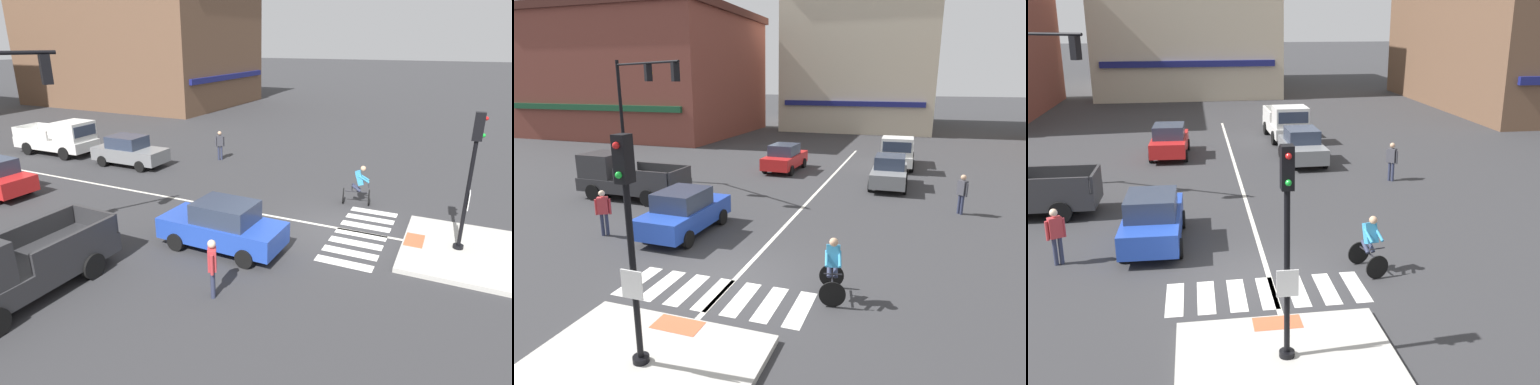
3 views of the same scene
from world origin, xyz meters
The scene contains 23 objects.
ground_plane centered at (0.00, 0.00, 0.00)m, with size 300.00×300.00×0.00m, color #333335.
traffic_island centered at (0.00, -4.00, 0.07)m, with size 4.49×3.38×0.15m, color #B2AFA8.
tactile_pad_front centered at (0.00, -2.66, 0.15)m, with size 1.10×0.60×0.01m, color #DB5B38.
signal_pole centered at (0.00, -4.01, 2.80)m, with size 0.44×0.38×4.39m.
crosswalk_stripe_a centered at (-2.33, -0.86, 0.00)m, with size 0.44×1.80×0.01m, color silver.
crosswalk_stripe_b centered at (-1.56, -0.86, 0.00)m, with size 0.44×1.80×0.01m, color silver.
crosswalk_stripe_c centered at (-0.78, -0.86, 0.00)m, with size 0.44×1.80×0.01m, color silver.
crosswalk_stripe_d centered at (0.00, -0.86, 0.00)m, with size 0.44×1.80×0.01m, color silver.
crosswalk_stripe_e centered at (0.78, -0.86, 0.00)m, with size 0.44×1.80×0.01m, color silver.
crosswalk_stripe_f centered at (1.56, -0.86, 0.00)m, with size 0.44×1.80×0.01m, color silver.
crosswalk_stripe_g centered at (2.33, -0.86, 0.00)m, with size 0.44×1.80×0.01m, color silver.
lane_centre_line centered at (0.17, 10.00, 0.00)m, with size 0.14×28.00×0.01m, color silver.
traffic_light_mast centered at (-9.03, 8.94, 4.56)m, with size 5.67×3.17×6.45m.
building_corner_left centered at (-22.36, 29.55, 6.06)m, with size 20.31×17.84×12.08m.
building_corner_right centered at (-1.85, 44.35, 7.78)m, with size 16.12×20.46×15.52m.
car_red_westbound_distant centered at (-2.91, 14.85, 0.81)m, with size 1.96×4.16×1.64m.
car_blue_westbound_near centered at (-3.05, 3.00, 0.81)m, with size 1.91×4.13×1.64m.
car_grey_eastbound_far centered at (3.45, 12.61, 0.81)m, with size 1.90×4.13×1.64m.
pickup_truck_white_eastbound_distant centered at (3.55, 17.91, 0.98)m, with size 2.15×5.14×2.08m.
pickup_truck_charcoal_cross_left centered at (-8.17, 6.39, 0.98)m, with size 5.12×2.11×2.08m.
cyclist centered at (2.93, -0.03, 0.87)m, with size 0.87×1.20×1.68m.
pedestrian_at_curb_left centered at (-5.63, 1.83, 0.98)m, with size 0.49×0.37×1.67m.
pedestrian_waiting_far_side centered at (6.60, 8.76, 0.98)m, with size 0.40×0.43×1.67m.
Camera 2 is at (4.69, -9.96, 5.41)m, focal length 30.07 mm.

